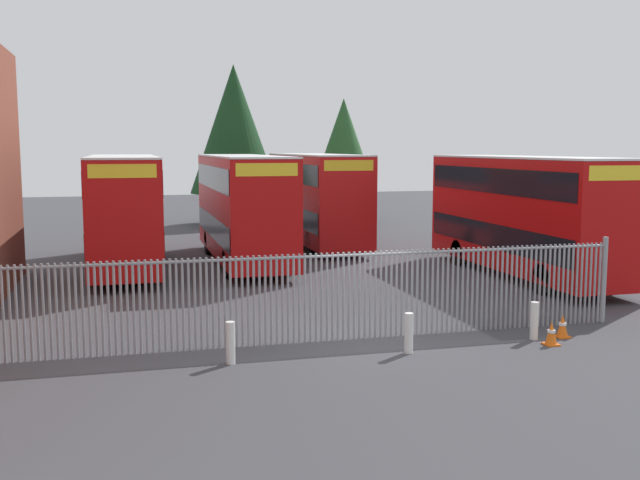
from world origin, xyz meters
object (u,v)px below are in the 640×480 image
double_decker_bus_far_back (316,195)px  bollard_near_right (534,321)px  bollard_near_left (231,343)px  traffic_cone_by_gate (562,326)px  double_decker_bus_behind_fence_right (124,207)px  bollard_center_front (409,333)px  double_decker_bus_near_gate (523,211)px  traffic_cone_mid_forecourt (551,333)px  double_decker_bus_behind_fence_left (243,204)px

double_decker_bus_far_back → bollard_near_right: 18.82m
bollard_near_left → traffic_cone_by_gate: (8.39, 0.16, -0.19)m
double_decker_bus_behind_fence_right → bollard_near_left: bearing=-81.0°
bollard_center_front → traffic_cone_by_gate: size_ratio=1.61×
double_decker_bus_near_gate → traffic_cone_by_gate: (-3.58, -8.22, -2.13)m
double_decker_bus_far_back → traffic_cone_mid_forecourt: bearing=-87.4°
double_decker_bus_far_back → bollard_center_front: bearing=-98.1°
bollard_near_left → traffic_cone_mid_forecourt: (7.71, -0.42, -0.19)m
double_decker_bus_far_back → traffic_cone_by_gate: bearing=-85.2°
double_decker_bus_behind_fence_left → traffic_cone_by_gate: bearing=-67.3°
double_decker_bus_behind_fence_right → traffic_cone_mid_forecourt: double_decker_bus_behind_fence_right is taller
double_decker_bus_far_back → bollard_near_left: bearing=-109.9°
double_decker_bus_near_gate → bollard_near_left: bearing=-145.0°
bollard_near_left → bollard_center_front: 4.12m
double_decker_bus_behind_fence_right → bollard_near_left: double_decker_bus_behind_fence_right is taller
double_decker_bus_behind_fence_left → double_decker_bus_far_back: (4.32, 4.68, 0.00)m
double_decker_bus_behind_fence_right → double_decker_bus_far_back: size_ratio=1.00×
double_decker_bus_far_back → traffic_cone_mid_forecourt: 19.42m
double_decker_bus_behind_fence_left → double_decker_bus_far_back: bearing=47.3°
double_decker_bus_behind_fence_right → traffic_cone_by_gate: size_ratio=18.32×
bollard_center_front → traffic_cone_mid_forecourt: (3.59, -0.22, -0.19)m
bollard_near_left → traffic_cone_by_gate: bearing=1.1°
double_decker_bus_behind_fence_left → double_decker_bus_behind_fence_right: size_ratio=1.00×
bollard_center_front → traffic_cone_mid_forecourt: bearing=-3.5°
double_decker_bus_near_gate → bollard_near_left: double_decker_bus_near_gate is taller
traffic_cone_mid_forecourt → bollard_near_left: bearing=176.8°
double_decker_bus_behind_fence_right → bollard_near_left: (2.20, -13.92, -1.95)m
double_decker_bus_behind_fence_left → bollard_near_right: (5.07, -14.03, -1.95)m
double_decker_bus_far_back → traffic_cone_mid_forecourt: (0.88, -19.28, -2.13)m
bollard_center_front → double_decker_bus_near_gate: bearing=47.5°
double_decker_bus_near_gate → bollard_center_front: 11.79m
double_decker_bus_behind_fence_left → bollard_near_right: 15.04m
double_decker_bus_near_gate → bollard_center_front: (-7.85, -8.58, -1.95)m
double_decker_bus_behind_fence_right → double_decker_bus_near_gate: bearing=-21.4°
bollard_near_left → bollard_near_right: same height
double_decker_bus_near_gate → double_decker_bus_behind_fence_left: size_ratio=1.00×
double_decker_bus_behind_fence_right → bollard_near_right: size_ratio=11.38×
bollard_near_right → bollard_center_front: bearing=-174.1°
double_decker_bus_behind_fence_left → bollard_near_left: bearing=-100.0°
double_decker_bus_near_gate → bollard_center_front: double_decker_bus_near_gate is taller
double_decker_bus_far_back → traffic_cone_by_gate: size_ratio=18.32×
double_decker_bus_far_back → traffic_cone_mid_forecourt: double_decker_bus_far_back is taller
double_decker_bus_near_gate → bollard_near_left: (-11.97, -8.37, -1.95)m
double_decker_bus_behind_fence_right → bollard_near_right: double_decker_bus_behind_fence_right is taller
double_decker_bus_near_gate → double_decker_bus_far_back: 11.68m
double_decker_bus_near_gate → double_decker_bus_behind_fence_left: (-9.46, 5.81, 0.00)m
double_decker_bus_behind_fence_right → bollard_near_right: bearing=-54.6°
double_decker_bus_near_gate → bollard_near_right: double_decker_bus_near_gate is taller
double_decker_bus_behind_fence_left → double_decker_bus_behind_fence_right: 4.72m
double_decker_bus_near_gate → double_decker_bus_behind_fence_left: same height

